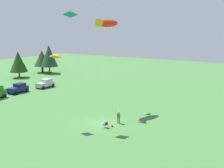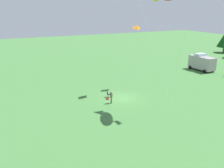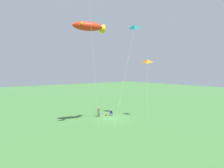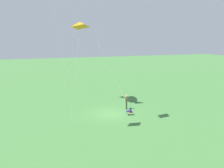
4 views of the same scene
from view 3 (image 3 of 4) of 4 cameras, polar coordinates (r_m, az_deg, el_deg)
name	(u,v)px [view 3 (image 3 of 4)]	position (r m, az deg, el deg)	size (l,w,h in m)	color
ground_plane	(112,119)	(29.60, 0.05, -11.23)	(160.00, 160.00, 0.00)	#407639
person_kite_flyer	(99,111)	(30.56, -4.41, -8.78)	(0.54, 0.47, 1.74)	#3D4029
folding_chair	(111,113)	(31.48, -0.23, -9.39)	(0.55, 0.55, 0.82)	#1B1359
backpack_on_grass	(106,115)	(31.49, -1.93, -10.09)	(0.32, 0.22, 0.22)	red
kite_large_fish	(91,27)	(24.14, -7.02, 18.05)	(7.08, 6.40, 14.27)	red
kite_delta_teal	(134,27)	(28.40, 7.31, 18.03)	(6.65, 3.00, 15.17)	teal
kite_delta_orange	(147,61)	(28.09, 11.41, 7.36)	(1.55, 1.81, 9.85)	orange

